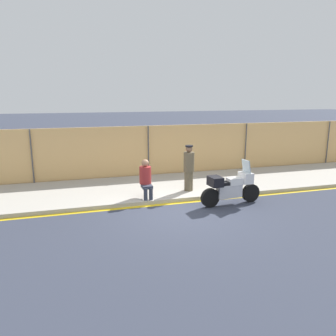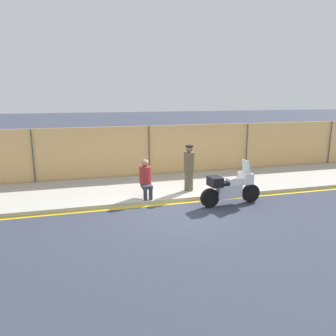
% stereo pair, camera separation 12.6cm
% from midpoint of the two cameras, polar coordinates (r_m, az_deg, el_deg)
% --- Properties ---
extents(ground_plane, '(120.00, 120.00, 0.00)m').
position_cam_midpoint_polar(ground_plane, '(10.06, 2.57, -7.64)').
color(ground_plane, '#333847').
extents(sidewalk, '(34.13, 3.50, 0.13)m').
position_cam_midpoint_polar(sidewalk, '(12.46, -1.22, -3.31)').
color(sidewalk, '#ADA89E').
rests_on(sidewalk, ground_plane).
extents(curb_paint_stripe, '(34.13, 0.18, 0.01)m').
position_cam_midpoint_polar(curb_paint_stripe, '(10.79, 1.23, -6.20)').
color(curb_paint_stripe, gold).
rests_on(curb_paint_stripe, ground_plane).
extents(storefront_fence, '(32.42, 0.17, 2.22)m').
position_cam_midpoint_polar(storefront_fence, '(13.97, -3.12, 2.82)').
color(storefront_fence, '#E5B26B').
rests_on(storefront_fence, ground_plane).
extents(motorcycle, '(2.13, 0.60, 1.44)m').
position_cam_midpoint_polar(motorcycle, '(10.73, 11.17, -3.34)').
color(motorcycle, black).
rests_on(motorcycle, ground_plane).
extents(officer_standing, '(0.38, 0.38, 1.63)m').
position_cam_midpoint_polar(officer_standing, '(11.60, 3.99, 0.04)').
color(officer_standing, brown).
rests_on(officer_standing, sidewalk).
extents(person_seated_on_curb, '(0.39, 0.67, 1.28)m').
position_cam_midpoint_polar(person_seated_on_curb, '(10.88, -3.58, -1.52)').
color(person_seated_on_curb, '#2D3342').
rests_on(person_seated_on_curb, sidewalk).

